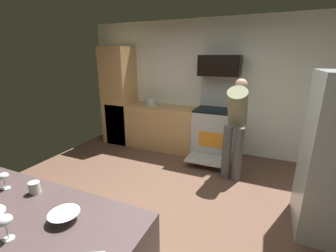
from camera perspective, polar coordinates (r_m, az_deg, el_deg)
The scene contains 12 objects.
ground_plane at distance 3.16m, azimuth -2.71°, elevation -20.22°, with size 5.20×4.80×0.02m, color brown.
wall_back at distance 4.77m, azimuth 9.75°, elevation 9.47°, with size 5.20×0.12×2.60m, color silver.
lower_cabinet_run at distance 4.91m, azimuth -2.01°, elevation -0.24°, with size 2.40×0.60×0.90m, color tan.
cabinet_column at distance 5.27m, azimuth -12.02°, elevation 7.30°, with size 0.60×0.60×2.10m, color tan.
oven_range at distance 4.52m, azimuth 11.58°, elevation -1.30°, with size 0.76×1.06×1.56m.
microwave at distance 4.40m, azimuth 12.82°, elevation 14.49°, with size 0.74×0.38×0.37m, color black.
person_cook at distance 3.71m, azimuth 16.58°, elevation 0.99°, with size 0.31×0.62×1.57m.
mixing_bowl_prep at distance 1.68m, azimuth -24.41°, elevation -19.86°, with size 0.19×0.19×0.06m, color white.
wine_glass_near at distance 2.22m, azimuth -35.80°, elevation -10.29°, with size 0.07×0.07×0.14m.
wine_glass_mid at distance 1.64m, azimuth -35.63°, elevation -18.78°, with size 0.08×0.08×0.16m.
mug_coffee at distance 2.06m, azimuth -30.34°, elevation -13.13°, with size 0.08×0.08×0.09m, color beige.
stock_pot at distance 4.87m, azimuth -4.30°, elevation 5.99°, with size 0.25×0.25×0.16m, color #B5C2B7.
Camera 1 is at (1.13, -2.25, 1.89)m, focal length 24.43 mm.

